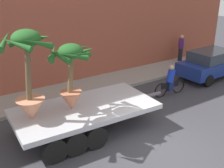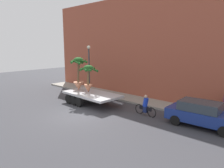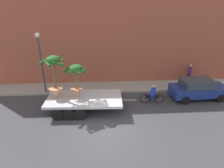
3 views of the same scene
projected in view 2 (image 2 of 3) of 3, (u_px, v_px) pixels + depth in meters
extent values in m
plane|color=#38383D|center=(80.00, 115.00, 14.96)|extent=(60.00, 60.00, 0.00)
cube|color=gray|center=(131.00, 99.00, 19.37)|extent=(24.00, 2.20, 0.15)
cube|color=#9E4C38|center=(143.00, 47.00, 19.75)|extent=(24.00, 1.20, 9.58)
cube|color=#B7BABF|center=(92.00, 94.00, 17.61)|extent=(5.22, 2.77, 0.18)
cylinder|color=black|center=(90.00, 94.00, 19.68)|extent=(0.81, 0.25, 0.80)
cylinder|color=black|center=(69.00, 99.00, 17.98)|extent=(0.81, 0.25, 0.80)
cylinder|color=black|center=(95.00, 96.00, 19.19)|extent=(0.81, 0.25, 0.80)
cylinder|color=black|center=(74.00, 100.00, 17.49)|extent=(0.81, 0.25, 0.80)
cylinder|color=black|center=(101.00, 97.00, 18.69)|extent=(0.81, 0.25, 0.80)
cylinder|color=black|center=(79.00, 102.00, 16.99)|extent=(0.81, 0.25, 0.80)
cube|color=slate|center=(118.00, 103.00, 15.52)|extent=(1.00, 0.14, 0.10)
cone|color=tan|center=(79.00, 86.00, 18.88)|extent=(0.94, 0.94, 0.73)
cylinder|color=brown|center=(78.00, 71.00, 18.60)|extent=(0.33, 0.18, 1.97)
ellipsoid|color=#235B23|center=(78.00, 60.00, 18.39)|extent=(0.88, 0.88, 0.55)
cone|color=#235B23|center=(83.00, 61.00, 18.10)|extent=(0.32, 1.07, 0.44)
cone|color=#235B23|center=(84.00, 61.00, 18.71)|extent=(1.16, 0.51, 0.62)
cone|color=#235B23|center=(77.00, 60.00, 18.96)|extent=(0.73, 1.19, 0.48)
cone|color=#235B23|center=(73.00, 61.00, 18.43)|extent=(0.81, 0.93, 0.45)
cone|color=#235B23|center=(75.00, 61.00, 17.92)|extent=(1.08, 0.55, 0.56)
cone|color=#C17251|center=(88.00, 88.00, 17.91)|extent=(0.78, 0.78, 0.68)
cylinder|color=brown|center=(88.00, 76.00, 17.69)|extent=(0.32, 0.17, 1.43)
ellipsoid|color=#235B23|center=(88.00, 68.00, 17.53)|extent=(0.83, 0.83, 0.52)
cone|color=#235B23|center=(93.00, 69.00, 17.20)|extent=(0.29, 1.14, 0.59)
cone|color=#235B23|center=(94.00, 69.00, 17.59)|extent=(0.90, 0.84, 0.47)
cone|color=#235B23|center=(92.00, 68.00, 18.00)|extent=(1.06, 0.48, 0.54)
cone|color=#235B23|center=(87.00, 68.00, 18.07)|extent=(0.72, 1.12, 0.39)
cone|color=#235B23|center=(83.00, 68.00, 17.76)|extent=(0.47, 1.03, 0.41)
cone|color=#235B23|center=(84.00, 69.00, 17.28)|extent=(0.92, 0.36, 0.42)
cone|color=#235B23|center=(87.00, 69.00, 17.13)|extent=(0.87, 0.60, 0.40)
torus|color=black|center=(152.00, 112.00, 14.51)|extent=(0.74, 0.11, 0.74)
torus|color=black|center=(139.00, 109.00, 15.29)|extent=(0.74, 0.11, 0.74)
cube|color=black|center=(145.00, 108.00, 14.87)|extent=(1.04, 0.13, 0.28)
cylinder|color=#1938C6|center=(146.00, 102.00, 14.78)|extent=(0.46, 0.37, 0.65)
sphere|color=tan|center=(146.00, 97.00, 14.71)|extent=(0.24, 0.24, 0.24)
cube|color=navy|center=(145.00, 109.00, 14.88)|extent=(0.30, 0.26, 0.44)
cube|color=navy|center=(203.00, 116.00, 12.72)|extent=(4.35, 1.93, 0.70)
cube|color=#2D3842|center=(200.00, 106.00, 12.74)|extent=(2.42, 1.67, 0.56)
cylinder|color=black|center=(224.00, 132.00, 11.28)|extent=(0.65, 0.23, 0.64)
cylinder|color=black|center=(185.00, 114.00, 14.28)|extent=(0.65, 0.23, 0.64)
cylinder|color=black|center=(175.00, 120.00, 13.04)|extent=(0.65, 0.23, 0.64)
cylinder|color=#383D42|center=(89.00, 71.00, 21.63)|extent=(0.14, 0.14, 4.50)
sphere|color=#EAEACC|center=(89.00, 47.00, 21.20)|extent=(0.36, 0.36, 0.36)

